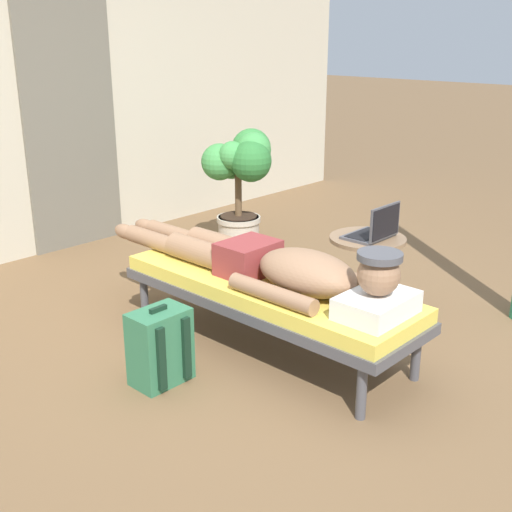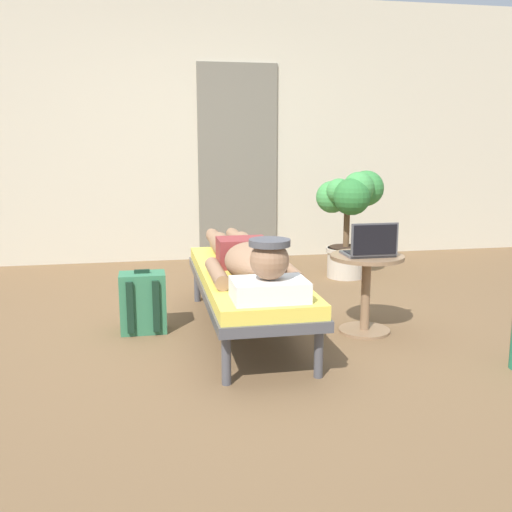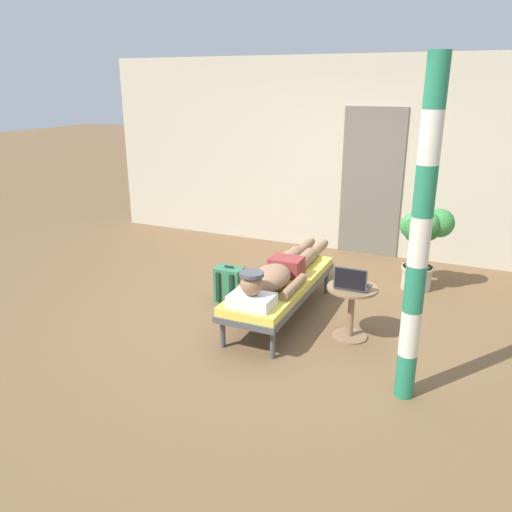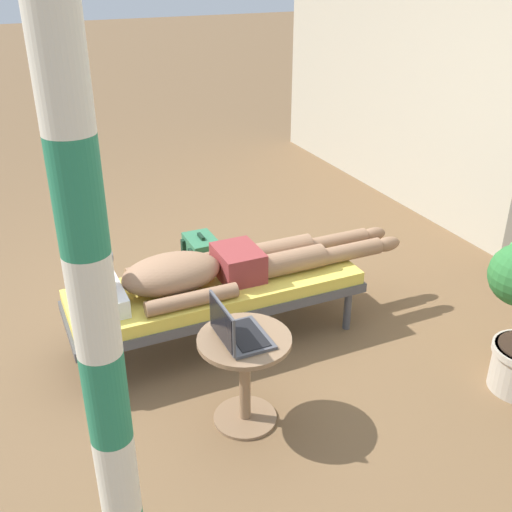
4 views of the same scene
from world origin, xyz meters
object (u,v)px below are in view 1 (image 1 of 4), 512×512
(lounge_chair, at_px, (268,292))
(backpack, at_px, (160,347))
(potted_plant, at_px, (241,172))
(laptop, at_px, (375,230))
(person_reclining, at_px, (274,265))
(side_table, at_px, (366,262))

(lounge_chair, distance_m, backpack, 0.70)
(potted_plant, bearing_deg, backpack, -146.59)
(lounge_chair, distance_m, laptop, 0.84)
(lounge_chair, bearing_deg, laptop, -14.03)
(lounge_chair, xyz_separation_m, person_reclining, (-0.00, -0.05, 0.17))
(laptop, bearing_deg, lounge_chair, 165.97)
(backpack, bearing_deg, lounge_chair, -12.40)
(lounge_chair, xyz_separation_m, laptop, (0.78, -0.19, 0.24))
(lounge_chair, relative_size, potted_plant, 1.87)
(laptop, bearing_deg, potted_plant, 74.79)
(side_table, xyz_separation_m, backpack, (-1.45, 0.29, -0.16))
(backpack, bearing_deg, person_reclining, -16.26)
(side_table, relative_size, potted_plant, 0.53)
(side_table, height_order, laptop, laptop)
(person_reclining, height_order, potted_plant, potted_plant)
(person_reclining, bearing_deg, laptop, -10.63)
(backpack, height_order, potted_plant, potted_plant)
(potted_plant, bearing_deg, lounge_chair, -131.05)
(laptop, bearing_deg, person_reclining, 169.37)
(lounge_chair, xyz_separation_m, potted_plant, (1.21, 1.39, 0.31))
(side_table, bearing_deg, potted_plant, 74.30)
(side_table, distance_m, backpack, 1.49)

